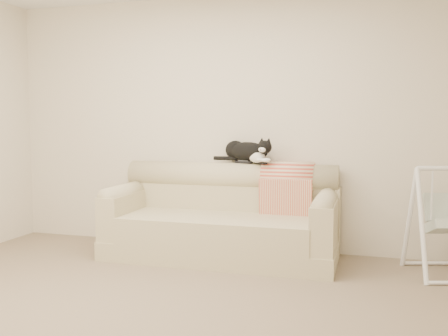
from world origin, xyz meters
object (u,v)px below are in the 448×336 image
(remote_b, at_px, (261,163))
(sofa, at_px, (223,221))
(remote_a, at_px, (244,162))
(tuxedo_cat, at_px, (247,151))
(baby_swing, at_px, (446,221))

(remote_b, bearing_deg, sofa, -146.53)
(remote_a, xyz_separation_m, tuxedo_cat, (0.03, 0.02, 0.11))
(remote_b, distance_m, tuxedo_cat, 0.19)
(sofa, bearing_deg, tuxedo_cat, 55.99)
(tuxedo_cat, bearing_deg, remote_a, -153.93)
(remote_a, distance_m, tuxedo_cat, 0.11)
(tuxedo_cat, bearing_deg, sofa, -124.01)
(sofa, distance_m, remote_a, 0.63)
(sofa, distance_m, baby_swing, 2.00)
(remote_a, bearing_deg, baby_swing, -9.13)
(tuxedo_cat, relative_size, baby_swing, 0.68)
(sofa, height_order, tuxedo_cat, tuxedo_cat)
(remote_a, bearing_deg, sofa, -120.43)
(sofa, bearing_deg, baby_swing, -1.45)
(sofa, xyz_separation_m, remote_b, (0.33, 0.22, 0.56))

